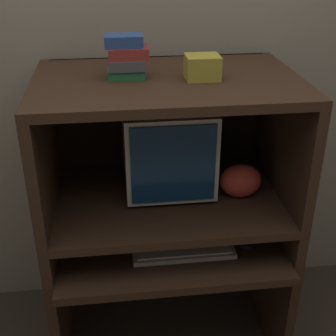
{
  "coord_description": "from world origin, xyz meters",
  "views": [
    {
      "loc": [
        -0.21,
        -1.4,
        1.83
      ],
      "look_at": [
        0.0,
        0.34,
        0.92
      ],
      "focal_mm": 50.0,
      "sensor_mm": 36.0,
      "label": 1
    }
  ],
  "objects": [
    {
      "name": "desk_monitor_shelf",
      "position": [
        0.0,
        0.34,
        0.75
      ],
      "size": [
        1.03,
        0.68,
        0.18
      ],
      "color": "#382316",
      "rests_on": "desk_base"
    },
    {
      "name": "crt_monitor",
      "position": [
        0.01,
        0.43,
        0.99
      ],
      "size": [
        0.38,
        0.41,
        0.39
      ],
      "color": "beige",
      "rests_on": "desk_monitor_shelf"
    },
    {
      "name": "wall_back",
      "position": [
        0.0,
        0.74,
        1.3
      ],
      "size": [
        6.0,
        0.06,
        2.6
      ],
      "color": "gray",
      "rests_on": "ground_plane"
    },
    {
      "name": "mouse",
      "position": [
        0.32,
        0.16,
        0.62
      ],
      "size": [
        0.07,
        0.05,
        0.03
      ],
      "color": "black",
      "rests_on": "desk_base"
    },
    {
      "name": "keyboard",
      "position": [
        0.05,
        0.16,
        0.62
      ],
      "size": [
        0.43,
        0.14,
        0.03
      ],
      "color": "beige",
      "rests_on": "desk_base"
    },
    {
      "name": "hutch_upper",
      "position": [
        0.0,
        0.37,
        1.15
      ],
      "size": [
        1.03,
        0.68,
        0.53
      ],
      "color": "#382316",
      "rests_on": "desk_monitor_shelf"
    },
    {
      "name": "book_stack",
      "position": [
        -0.15,
        0.35,
        1.4
      ],
      "size": [
        0.16,
        0.11,
        0.16
      ],
      "color": "#236638",
      "rests_on": "hutch_upper"
    },
    {
      "name": "desk_base",
      "position": [
        0.0,
        0.28,
        0.39
      ],
      "size": [
        1.03,
        0.73,
        0.61
      ],
      "color": "#382316",
      "rests_on": "ground_plane"
    },
    {
      "name": "storage_box",
      "position": [
        0.13,
        0.31,
        1.36
      ],
      "size": [
        0.13,
        0.11,
        0.09
      ],
      "color": "gold",
      "rests_on": "hutch_upper"
    },
    {
      "name": "snack_bag",
      "position": [
        0.31,
        0.3,
        0.86
      ],
      "size": [
        0.18,
        0.13,
        0.15
      ],
      "color": "#BC382D",
      "rests_on": "desk_monitor_shelf"
    }
  ]
}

